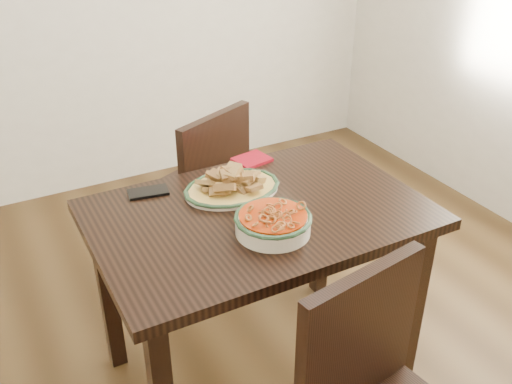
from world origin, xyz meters
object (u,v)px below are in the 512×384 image
dining_table (259,235)px  smartphone (148,192)px  chair_far (199,190)px  fish_plate (232,180)px  noodle_bowl (273,221)px

dining_table → smartphone: smartphone is taller
dining_table → smartphone: (-0.30, 0.29, 0.11)m
chair_far → fish_plate: 0.57m
chair_far → smartphone: 0.56m
smartphone → noodle_bowl: bearing=-48.8°
noodle_bowl → chair_far: bearing=84.8°
chair_far → noodle_bowl: 0.85m
noodle_bowl → smartphone: size_ratio=1.77×
dining_table → noodle_bowl: size_ratio=4.50×
fish_plate → smartphone: fish_plate is taller
dining_table → smartphone: 0.43m
fish_plate → smartphone: bearing=154.7°
fish_plate → noodle_bowl: bearing=-90.9°
fish_plate → smartphone: (-0.28, 0.13, -0.04)m
noodle_bowl → fish_plate: bearing=89.1°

